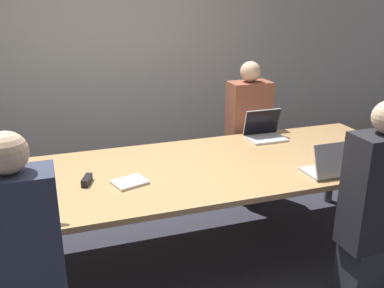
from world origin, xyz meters
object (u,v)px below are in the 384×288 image
person_near_left (24,268)px  laptop_near_right (330,166)px  person_near_right (374,212)px  cup_near_right (354,161)px  person_far_right (248,135)px  laptop_near_left (25,210)px  laptop_far_right (264,130)px  stapler (87,180)px

person_near_left → laptop_near_right: 2.12m
person_near_left → person_near_right: bearing=177.6°
cup_near_right → person_far_right: bearing=103.3°
cup_near_right → person_far_right: person_far_right is taller
laptop_near_left → laptop_far_right: (2.01, 0.91, -0.00)m
laptop_near_right → person_far_right: person_far_right is taller
person_near_left → cup_near_right: size_ratio=13.87×
laptop_near_left → cup_near_right: (2.32, 0.06, -0.02)m
laptop_near_left → laptop_far_right: size_ratio=1.03×
laptop_far_right → laptop_near_left: bearing=-155.6°
stapler → laptop_far_right: bearing=37.1°
laptop_near_left → person_far_right: bearing=-147.9°
laptop_near_left → person_near_left: 0.39m
cup_near_right → laptop_far_right: size_ratio=0.30×
person_near_right → laptop_near_right: bearing=-86.1°
laptop_near_right → person_near_left: bearing=9.8°
laptop_near_left → laptop_far_right: laptop_near_left is taller
laptop_near_left → stapler: (0.39, 0.42, -0.05)m
laptop_near_right → stapler: bearing=-14.0°
laptop_far_right → laptop_near_right: bearing=-86.8°
laptop_near_left → stapler: bearing=-132.4°
laptop_far_right → cup_near_right: bearing=-70.2°
cup_near_right → stapler: bearing=169.4°
person_near_right → cup_near_right: 0.57m
laptop_near_right → stapler: (-1.68, 0.42, -0.05)m
stapler → laptop_near_left: bearing=-112.0°
stapler → cup_near_right: bearing=9.8°
stapler → laptop_near_right: bearing=6.4°
person_near_left → person_far_right: (2.05, 1.63, -0.01)m
laptop_far_right → person_far_right: 0.40m
cup_near_right → laptop_far_right: 0.90m
laptop_far_right → person_near_right: bearing=-86.6°
person_near_left → laptop_far_right: bearing=-148.0°
laptop_far_right → person_far_right: bearing=86.9°
person_near_right → stapler: bearing=-26.9°
laptop_near_right → person_far_right: bearing=-88.6°
person_near_left → stapler: bearing=-117.2°
laptop_near_right → laptop_far_right: size_ratio=0.94×
laptop_near_right → person_far_right: 1.28m
cup_near_right → person_near_left: bearing=-169.9°
stapler → person_far_right: bearing=47.7°
person_near_right → laptop_far_right: person_near_right is taller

